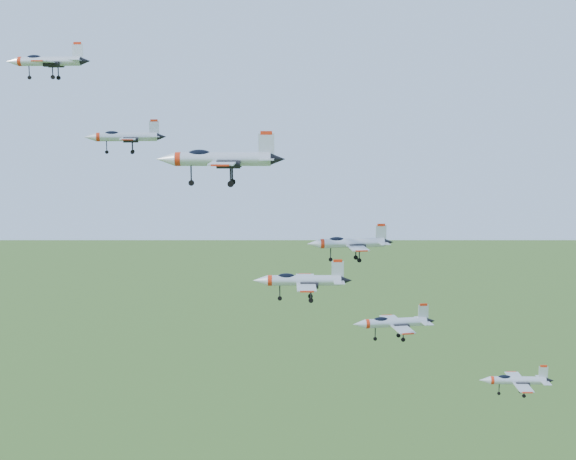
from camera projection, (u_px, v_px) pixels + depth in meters
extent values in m
cylinder|color=silver|center=(49.00, 61.00, 106.01)|extent=(8.55, 3.03, 1.23)
cone|color=silver|center=(12.00, 61.00, 106.41)|extent=(1.92, 1.56, 1.23)
cone|color=black|center=(86.00, 61.00, 105.63)|extent=(1.51, 1.30, 1.04)
ellipsoid|color=black|center=(34.00, 58.00, 106.11)|extent=(2.22, 1.31, 0.78)
cube|color=silver|center=(43.00, 62.00, 103.43)|extent=(3.01, 4.52, 0.13)
cube|color=silver|center=(58.00, 64.00, 108.64)|extent=(3.01, 4.52, 0.13)
cube|color=silver|center=(78.00, 51.00, 105.53)|extent=(1.41, 0.42, 1.98)
cube|color=red|center=(77.00, 43.00, 105.38)|extent=(1.04, 0.35, 0.33)
cylinder|color=silver|center=(127.00, 137.00, 104.70)|extent=(7.85, 1.34, 1.13)
cone|color=silver|center=(90.00, 137.00, 103.93)|extent=(1.59, 1.17, 1.13)
cone|color=black|center=(162.00, 137.00, 105.45)|extent=(1.24, 0.99, 0.96)
ellipsoid|color=black|center=(112.00, 134.00, 104.33)|extent=(1.93, 0.86, 0.72)
cube|color=silver|center=(128.00, 139.00, 102.39)|extent=(2.10, 3.88, 0.12)
cube|color=silver|center=(129.00, 138.00, 107.14)|extent=(2.10, 3.88, 0.12)
cube|color=silver|center=(154.00, 128.00, 105.12)|extent=(1.31, 0.14, 1.83)
cube|color=red|center=(154.00, 120.00, 104.98)|extent=(0.96, 0.15, 0.30)
cylinder|color=silver|center=(223.00, 159.00, 85.74)|extent=(10.37, 2.96, 1.48)
cone|color=silver|center=(165.00, 159.00, 85.78)|extent=(2.25, 1.76, 1.48)
cone|color=black|center=(278.00, 159.00, 85.71)|extent=(1.76, 1.48, 1.26)
ellipsoid|color=black|center=(199.00, 154.00, 85.68)|extent=(2.64, 1.42, 0.94)
cube|color=silver|center=(222.00, 164.00, 82.62)|extent=(3.32, 5.34, 0.16)
cube|color=silver|center=(227.00, 160.00, 88.94)|extent=(3.32, 5.34, 0.16)
cube|color=silver|center=(266.00, 145.00, 85.49)|extent=(1.71, 0.38, 2.39)
cube|color=red|center=(266.00, 133.00, 85.31)|extent=(1.26, 0.34, 0.40)
cylinder|color=silver|center=(352.00, 243.00, 117.24)|extent=(9.54, 1.42, 1.38)
cone|color=silver|center=(313.00, 244.00, 116.48)|extent=(1.91, 1.39, 1.38)
cone|color=black|center=(389.00, 242.00, 117.97)|extent=(1.49, 1.18, 1.17)
ellipsoid|color=black|center=(336.00, 240.00, 116.85)|extent=(2.34, 1.00, 0.87)
cube|color=silver|center=(358.00, 248.00, 114.39)|extent=(2.46, 4.67, 0.15)
cube|color=silver|center=(349.00, 242.00, 120.21)|extent=(2.46, 4.67, 0.15)
cube|color=silver|center=(381.00, 233.00, 117.61)|extent=(1.59, 0.13, 2.22)
cube|color=red|center=(381.00, 225.00, 117.44)|extent=(1.17, 0.15, 0.37)
cylinder|color=silver|center=(304.00, 280.00, 89.71)|extent=(8.31, 2.29, 1.19)
cone|color=silver|center=(260.00, 280.00, 89.69)|extent=(1.79, 1.40, 1.19)
cone|color=black|center=(347.00, 280.00, 89.73)|extent=(1.40, 1.17, 1.01)
ellipsoid|color=black|center=(286.00, 277.00, 89.64)|extent=(2.11, 1.12, 0.75)
cube|color=silver|center=(306.00, 287.00, 87.21)|extent=(2.63, 4.27, 0.13)
cube|color=silver|center=(305.00, 278.00, 92.27)|extent=(2.63, 4.27, 0.13)
cube|color=silver|center=(338.00, 270.00, 89.54)|extent=(1.37, 0.29, 1.92)
cube|color=red|center=(338.00, 261.00, 89.40)|extent=(1.01, 0.26, 0.32)
cylinder|color=silver|center=(396.00, 323.00, 102.98)|extent=(8.14, 1.43, 1.17)
cone|color=silver|center=(359.00, 324.00, 102.16)|extent=(1.66, 1.22, 1.17)
cone|color=black|center=(430.00, 321.00, 103.77)|extent=(1.29, 1.04, 1.00)
ellipsoid|color=black|center=(381.00, 320.00, 102.58)|extent=(2.01, 0.91, 0.74)
cube|color=silver|center=(403.00, 329.00, 100.59)|extent=(2.20, 4.03, 0.13)
cube|color=silver|center=(391.00, 319.00, 105.50)|extent=(2.20, 4.03, 0.13)
cube|color=silver|center=(423.00, 312.00, 103.43)|extent=(1.35, 0.15, 1.89)
cube|color=red|center=(424.00, 305.00, 103.29)|extent=(0.99, 0.16, 0.32)
cylinder|color=silver|center=(518.00, 380.00, 120.65)|extent=(8.37, 2.49, 1.20)
cone|color=silver|center=(485.00, 380.00, 120.74)|extent=(1.83, 1.44, 1.20)
cone|color=black|center=(550.00, 381.00, 120.56)|extent=(1.43, 1.21, 1.02)
ellipsoid|color=black|center=(504.00, 377.00, 120.62)|extent=(2.14, 1.17, 0.76)
cube|color=silver|center=(524.00, 388.00, 118.13)|extent=(2.73, 4.34, 0.13)
cube|color=silver|center=(514.00, 376.00, 123.23)|extent=(2.73, 4.34, 0.13)
cube|color=silver|center=(543.00, 373.00, 120.39)|extent=(1.38, 0.33, 1.93)
cube|color=red|center=(544.00, 366.00, 120.25)|extent=(1.02, 0.29, 0.32)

